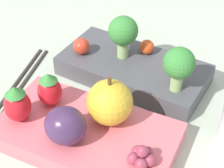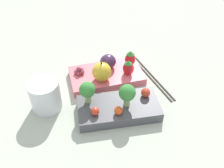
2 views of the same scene
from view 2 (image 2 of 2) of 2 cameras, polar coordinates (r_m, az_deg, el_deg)
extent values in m
plane|color=#ADB7A3|center=(0.67, -0.57, -2.69)|extent=(4.00, 4.00, 0.00)
cube|color=#4C4C51|center=(0.62, 1.50, -5.62)|extent=(0.21, 0.11, 0.03)
cube|color=#DB6670|center=(0.72, -1.30, 1.89)|extent=(0.21, 0.12, 0.02)
cylinder|color=#93B770|center=(0.60, 3.39, -3.99)|extent=(0.02, 0.02, 0.02)
sphere|color=#388438|center=(0.58, 3.51, -2.00)|extent=(0.04, 0.04, 0.04)
cylinder|color=#93B770|center=(0.61, -5.50, -3.21)|extent=(0.01, 0.01, 0.02)
sphere|color=#388438|center=(0.59, -5.67, -1.29)|extent=(0.04, 0.04, 0.04)
sphere|color=red|center=(0.63, 7.70, -1.96)|extent=(0.02, 0.02, 0.02)
sphere|color=red|center=(0.58, -3.88, -6.24)|extent=(0.02, 0.02, 0.02)
sphere|color=#DB4C1E|center=(0.58, 1.44, -6.10)|extent=(0.02, 0.02, 0.02)
sphere|color=gold|center=(0.67, -2.35, 2.82)|extent=(0.05, 0.05, 0.05)
cylinder|color=brown|center=(0.65, -2.43, 4.84)|extent=(0.00, 0.00, 0.01)
ellipsoid|color=red|center=(0.70, 3.68, 3.61)|extent=(0.03, 0.03, 0.04)
cone|color=#388438|center=(0.68, 3.76, 5.00)|extent=(0.02, 0.02, 0.01)
ellipsoid|color=red|center=(0.73, 4.17, 5.68)|extent=(0.03, 0.03, 0.04)
cone|color=#388438|center=(0.71, 4.26, 7.11)|extent=(0.02, 0.02, 0.01)
ellipsoid|color=#42284C|center=(0.72, -0.92, 5.17)|extent=(0.05, 0.04, 0.04)
sphere|color=#93384C|center=(0.71, -8.20, 2.74)|extent=(0.01, 0.01, 0.01)
sphere|color=#93384C|center=(0.70, -7.62, 2.40)|extent=(0.01, 0.01, 0.01)
sphere|color=#93384C|center=(0.70, -6.86, 2.68)|extent=(0.01, 0.01, 0.01)
sphere|color=#93384C|center=(0.71, -6.99, 3.19)|extent=(0.01, 0.01, 0.01)
sphere|color=#93384C|center=(0.71, -7.81, 3.23)|extent=(0.01, 0.01, 0.01)
sphere|color=#93384C|center=(0.70, -7.56, 3.43)|extent=(0.01, 0.01, 0.01)
cylinder|color=silver|center=(0.64, -15.01, -2.68)|extent=(0.08, 0.08, 0.08)
cylinder|color=#332D28|center=(0.73, 8.84, 1.45)|extent=(0.05, 0.21, 0.01)
cylinder|color=#332D28|center=(0.74, 9.50, 1.66)|extent=(0.05, 0.21, 0.01)
camera|label=1|loc=(0.80, -19.18, 29.83)|focal=60.00mm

